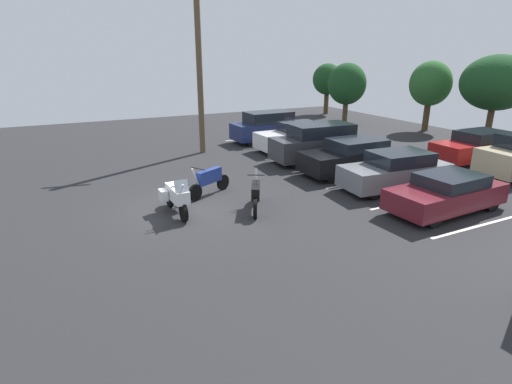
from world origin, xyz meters
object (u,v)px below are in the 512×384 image
at_px(motorcycle_second, 256,195).
at_px(car_navy, 267,127).
at_px(car_maroon, 447,193).
at_px(car_white, 297,137).
at_px(car_grey, 396,171).
at_px(motorcycle_touring, 176,196).
at_px(motorcycle_third, 209,180).
at_px(car_charcoal, 318,143).
at_px(utility_pole, 199,64).
at_px(car_black, 351,157).
at_px(car_far_red, 478,147).

height_order(motorcycle_second, car_navy, car_navy).
bearing_deg(car_maroon, car_white, 177.43).
bearing_deg(car_grey, motorcycle_touring, -97.89).
relative_size(motorcycle_touring, motorcycle_second, 1.13).
bearing_deg(motorcycle_third, car_charcoal, 110.23).
relative_size(motorcycle_touring, car_charcoal, 0.47).
xyz_separation_m(motorcycle_second, motorcycle_third, (-2.19, -0.90, 0.04)).
relative_size(car_navy, utility_pole, 0.47).
relative_size(car_grey, car_maroon, 1.03).
xyz_separation_m(motorcycle_touring, car_white, (-6.54, 8.86, 0.10)).
relative_size(motorcycle_touring, car_navy, 0.51).
xyz_separation_m(motorcycle_third, car_navy, (-7.95, 6.76, 0.32)).
bearing_deg(car_white, car_black, -4.04).
bearing_deg(motorcycle_second, car_white, 139.45).
xyz_separation_m(car_navy, car_charcoal, (5.47, -0.04, 0.03)).
distance_m(car_maroon, car_far_red, 8.27).
bearing_deg(motorcycle_third, car_grey, 69.48).
xyz_separation_m(motorcycle_second, car_far_red, (-1.05, 12.98, 0.20)).
relative_size(car_white, car_maroon, 1.06).
xyz_separation_m(motorcycle_third, utility_pole, (-6.95, 2.20, 4.10)).
bearing_deg(car_far_red, car_black, -98.92).
bearing_deg(car_navy, car_black, 0.29).
distance_m(car_navy, utility_pole, 6.01).
relative_size(motorcycle_second, car_far_red, 0.40).
height_order(motorcycle_third, car_white, car_white).
height_order(car_black, car_grey, car_black).
xyz_separation_m(car_black, car_grey, (2.57, 0.16, -0.03)).
distance_m(motorcycle_touring, car_white, 11.01).
xyz_separation_m(motorcycle_touring, car_far_red, (-0.26, 15.57, 0.10)).
height_order(car_grey, car_maroon, car_grey).
distance_m(car_navy, car_maroon, 13.21).
distance_m(motorcycle_touring, motorcycle_second, 2.71).
bearing_deg(car_grey, car_maroon, -5.62).
bearing_deg(car_maroon, car_navy, 179.74).
xyz_separation_m(motorcycle_third, car_charcoal, (-2.48, 6.72, 0.36)).
bearing_deg(motorcycle_touring, car_navy, 137.90).
bearing_deg(car_far_red, motorcycle_third, -94.71).
relative_size(motorcycle_second, utility_pole, 0.21).
bearing_deg(car_charcoal, car_white, 170.40).
bearing_deg(car_charcoal, car_far_red, 63.19).
bearing_deg(motorcycle_touring, car_maroon, 65.37).
xyz_separation_m(car_black, car_far_red, (1.11, 7.08, -0.02)).
distance_m(car_black, utility_pole, 9.23).
xyz_separation_m(motorcycle_second, utility_pole, (-9.15, 1.30, 4.14)).
bearing_deg(motorcycle_touring, car_charcoal, 114.78).
relative_size(motorcycle_third, car_black, 0.44).
distance_m(car_black, car_far_red, 7.17).
xyz_separation_m(motorcycle_third, car_maroon, (5.25, 6.70, 0.07)).
relative_size(motorcycle_third, utility_pole, 0.22).
relative_size(car_black, car_grey, 1.00).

